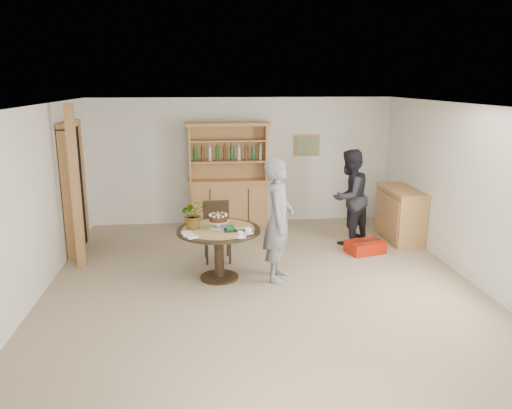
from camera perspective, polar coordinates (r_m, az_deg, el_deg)
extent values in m
plane|color=tan|center=(7.01, 0.83, -9.70)|extent=(7.00, 7.00, 0.00)
cube|color=white|center=(10.02, -1.57, 4.99)|extent=(6.00, 0.04, 2.50)
cube|color=white|center=(3.36, 8.36, -13.91)|extent=(6.00, 0.04, 2.50)
cube|color=white|center=(6.92, -24.60, -0.37)|extent=(0.04, 7.00, 2.50)
cube|color=white|center=(7.57, 24.03, 0.83)|extent=(0.04, 7.00, 2.50)
cube|color=white|center=(6.43, 0.91, 11.17)|extent=(6.00, 7.00, 0.04)
cube|color=tan|center=(10.14, 5.83, 6.74)|extent=(0.52, 0.03, 0.42)
cube|color=#59724C|center=(10.12, 5.85, 6.73)|extent=(0.44, 0.02, 0.34)
cube|color=black|center=(8.82, -20.14, 1.58)|extent=(0.10, 0.90, 2.10)
cube|color=tan|center=(8.34, -20.80, 0.84)|extent=(0.12, 0.10, 2.10)
cube|color=tan|center=(9.29, -19.31, 2.24)|extent=(0.12, 0.10, 2.10)
cube|color=tan|center=(8.67, -20.61, 8.57)|extent=(0.12, 1.10, 0.10)
cube|color=tan|center=(7.96, -19.92, 1.80)|extent=(0.12, 0.12, 2.50)
cube|color=tan|center=(9.91, -3.15, 0.15)|extent=(1.50, 0.50, 0.90)
cube|color=tan|center=(9.81, -3.18, 2.82)|extent=(1.56, 0.54, 0.04)
cube|color=tan|center=(9.82, -3.26, 6.08)|extent=(1.50, 0.04, 1.06)
cube|color=tan|center=(9.66, -7.56, 5.85)|extent=(0.04, 0.34, 1.06)
cube|color=tan|center=(9.73, 1.11, 6.03)|extent=(0.04, 0.34, 1.06)
cube|color=tan|center=(9.69, -3.20, 4.97)|extent=(1.44, 0.32, 0.03)
cube|color=tan|center=(9.64, -3.23, 7.32)|extent=(1.44, 0.32, 0.03)
cube|color=tan|center=(9.61, -3.26, 9.15)|extent=(1.62, 0.40, 0.06)
cylinder|color=#194C1E|center=(9.66, -6.55, 5.79)|extent=(0.07, 0.07, 0.28)
cylinder|color=#4C2D14|center=(9.66, -5.59, 5.82)|extent=(0.07, 0.07, 0.28)
cylinder|color=#B2BFB2|center=(9.66, -4.64, 5.84)|extent=(0.07, 0.07, 0.28)
cylinder|color=#194C1E|center=(9.67, -3.69, 5.86)|extent=(0.07, 0.07, 0.28)
cylinder|color=#4C2D14|center=(9.67, -2.73, 5.88)|extent=(0.07, 0.07, 0.28)
cylinder|color=#B2BFB2|center=(9.68, -1.78, 5.90)|extent=(0.07, 0.07, 0.28)
cylinder|color=#194C1E|center=(9.70, -0.84, 5.92)|extent=(0.07, 0.07, 0.28)
cylinder|color=#4C2D14|center=(9.71, 0.11, 5.93)|extent=(0.07, 0.07, 0.28)
cube|color=tan|center=(9.39, 16.16, -1.18)|extent=(0.50, 1.20, 0.90)
cube|color=tan|center=(9.28, 16.35, 1.62)|extent=(0.54, 1.26, 0.04)
cylinder|color=black|center=(7.17, -4.29, -2.97)|extent=(1.20, 1.20, 0.04)
cylinder|color=black|center=(7.28, -4.24, -5.75)|extent=(0.14, 0.14, 0.70)
cylinder|color=black|center=(7.41, -4.19, -8.27)|extent=(0.56, 0.56, 0.03)
cylinder|color=tan|center=(7.16, -4.30, -2.78)|extent=(1.04, 1.04, 0.01)
cube|color=black|center=(7.97, -4.44, -3.33)|extent=(0.44, 0.44, 0.04)
cube|color=black|center=(8.08, -4.59, -1.24)|extent=(0.42, 0.05, 0.46)
cube|color=black|center=(8.02, -4.62, 0.28)|extent=(0.42, 0.06, 0.05)
cube|color=black|center=(7.86, -5.61, -5.37)|extent=(0.03, 0.04, 0.44)
cube|color=black|center=(7.88, -2.99, -5.25)|extent=(0.04, 0.04, 0.44)
cube|color=black|center=(8.20, -5.78, -4.55)|extent=(0.03, 0.04, 0.44)
cube|color=black|center=(8.22, -3.27, -4.44)|extent=(0.04, 0.04, 0.44)
cylinder|color=white|center=(7.21, -4.31, -2.59)|extent=(0.28, 0.28, 0.01)
cylinder|color=white|center=(7.19, -4.32, -2.28)|extent=(0.05, 0.05, 0.08)
cylinder|color=white|center=(7.18, -4.32, -1.94)|extent=(0.30, 0.30, 0.01)
cylinder|color=#402312|center=(7.17, -4.33, -1.55)|extent=(0.26, 0.26, 0.09)
cylinder|color=white|center=(7.16, -4.34, -1.20)|extent=(0.08, 0.08, 0.01)
sphere|color=white|center=(7.16, -3.38, -1.18)|extent=(0.04, 0.04, 0.04)
sphere|color=white|center=(7.22, -3.53, -1.06)|extent=(0.04, 0.04, 0.04)
sphere|color=white|center=(7.26, -3.89, -0.98)|extent=(0.04, 0.04, 0.04)
sphere|color=white|center=(7.27, -4.37, -0.96)|extent=(0.04, 0.04, 0.04)
sphere|color=white|center=(7.26, -4.84, -1.00)|extent=(0.04, 0.04, 0.04)
sphere|color=white|center=(7.21, -5.18, -1.10)|extent=(0.04, 0.04, 0.04)
sphere|color=white|center=(7.15, -5.30, -1.23)|extent=(0.04, 0.04, 0.04)
sphere|color=white|center=(7.10, -5.16, -1.35)|extent=(0.04, 0.04, 0.04)
sphere|color=white|center=(7.05, -4.80, -1.44)|extent=(0.04, 0.04, 0.04)
sphere|color=white|center=(7.04, -4.31, -1.46)|extent=(0.04, 0.04, 0.04)
sphere|color=white|center=(7.06, -3.82, -1.41)|extent=(0.04, 0.04, 0.04)
sphere|color=white|center=(7.10, -3.48, -1.31)|extent=(0.04, 0.04, 0.04)
imported|color=#3F7233|center=(7.15, -7.15, -1.08)|extent=(0.47, 0.44, 0.42)
cube|color=black|center=(7.05, -2.48, -2.92)|extent=(0.30, 0.20, 0.01)
cube|color=#0B6B24|center=(7.04, -2.97, -2.67)|extent=(0.10, 0.10, 0.06)
cube|color=#0B6B24|center=(7.03, -2.97, -2.40)|extent=(0.11, 0.02, 0.01)
cylinder|color=white|center=(6.91, -0.90, -3.28)|extent=(0.15, 0.15, 0.01)
imported|color=white|center=(6.90, -0.90, -2.94)|extent=(0.10, 0.10, 0.08)
cylinder|color=white|center=(6.74, -1.78, -3.73)|extent=(0.15, 0.15, 0.01)
imported|color=white|center=(6.73, -1.79, -3.40)|extent=(0.08, 0.08, 0.07)
cube|color=white|center=(6.96, -7.95, -3.19)|extent=(0.14, 0.08, 0.03)
cube|color=white|center=(6.85, -7.73, -3.47)|extent=(0.16, 0.11, 0.03)
cube|color=white|center=(6.75, -7.24, -3.72)|extent=(0.16, 0.14, 0.03)
imported|color=slate|center=(7.10, 2.58, -1.78)|extent=(0.59, 0.74, 1.78)
imported|color=black|center=(8.88, 10.61, 0.87)|extent=(1.03, 1.00, 1.67)
cube|color=#B81B09|center=(8.60, 12.38, -4.75)|extent=(0.69, 0.55, 0.20)
cube|color=black|center=(8.57, 12.41, -4.09)|extent=(0.55, 0.19, 0.01)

